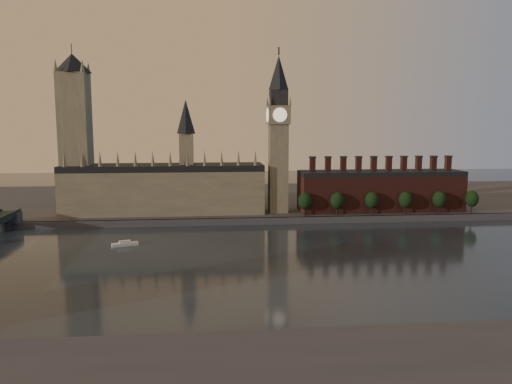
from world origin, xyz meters
TOP-DOWN VIEW (x-y plane):
  - ground at (0.00, 0.00)m, footprint 900.00×900.00m
  - north_bank at (0.00, 178.04)m, footprint 900.00×182.00m
  - palace_of_westminster at (-64.41, 114.91)m, footprint 130.00×30.30m
  - victoria_tower at (-120.00, 115.00)m, footprint 24.00×24.00m
  - big_ben at (10.00, 110.00)m, footprint 15.00×15.00m
  - chimney_block at (80.00, 110.00)m, footprint 110.00×25.00m
  - embankment_tree_0 at (25.12, 94.56)m, footprint 8.60×8.60m
  - embankment_tree_1 at (46.06, 94.63)m, footprint 8.60×8.60m
  - embankment_tree_2 at (68.92, 94.46)m, footprint 8.60×8.60m
  - embankment_tree_3 at (91.20, 93.89)m, footprint 8.60×8.60m
  - embankment_tree_4 at (113.92, 93.55)m, footprint 8.60×8.60m
  - embankment_tree_5 at (136.41, 93.64)m, footprint 8.60×8.60m
  - river_boat at (-79.33, 41.38)m, footprint 13.73×7.87m

SIDE VIEW (x-z plane):
  - ground at x=0.00m, z-range 0.00..0.00m
  - river_boat at x=-79.33m, z-range -0.31..2.33m
  - north_bank at x=0.00m, z-range 0.00..4.00m
  - embankment_tree_0 at x=25.12m, z-range 6.03..20.91m
  - embankment_tree_1 at x=46.06m, z-range 6.03..20.91m
  - embankment_tree_2 at x=68.92m, z-range 6.03..20.91m
  - embankment_tree_3 at x=91.20m, z-range 6.03..20.91m
  - embankment_tree_4 at x=113.92m, z-range 6.03..20.91m
  - embankment_tree_5 at x=136.41m, z-range 6.03..20.91m
  - chimney_block at x=80.00m, z-range -0.68..36.32m
  - palace_of_westminster at x=-64.41m, z-range -15.37..58.63m
  - big_ben at x=10.00m, z-range 3.33..110.33m
  - victoria_tower at x=-120.00m, z-range 5.09..113.09m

